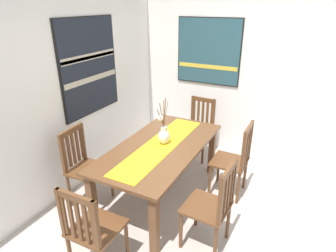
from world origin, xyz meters
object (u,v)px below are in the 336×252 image
chair_1 (234,159)px  painting_on_back_wall (89,67)px  painting_on_side_wall (208,52)px  chair_4 (92,229)px  chair_2 (199,126)px  dining_table (161,153)px  centerpiece_vase (164,134)px  chair_3 (84,165)px  chair_0 (212,205)px

chair_1 → painting_on_back_wall: 2.16m
painting_on_side_wall → chair_4: bearing=-179.3°
painting_on_back_wall → painting_on_side_wall: size_ratio=1.20×
chair_2 → painting_on_back_wall: 1.87m
dining_table → centerpiece_vase: centerpiece_vase is taller
painting_on_side_wall → centerpiece_vase: bearing=-178.3°
painting_on_back_wall → chair_3: bearing=-152.8°
chair_2 → chair_4: size_ratio=0.98×
dining_table → painting_on_side_wall: painting_on_side_wall is taller
chair_3 → painting_on_side_wall: bearing=-19.4°
dining_table → chair_2: chair_2 is taller
centerpiece_vase → painting_on_side_wall: bearing=1.7°
painting_on_side_wall → chair_2: bearing=-172.8°
chair_0 → chair_4: 1.13m
chair_3 → painting_on_side_wall: painting_on_side_wall is taller
centerpiece_vase → painting_on_side_wall: painting_on_side_wall is taller
dining_table → chair_2: (1.23, -0.01, -0.13)m
dining_table → chair_3: bearing=121.9°
chair_1 → dining_table: bearing=121.1°
centerpiece_vase → chair_4: size_ratio=0.66×
centerpiece_vase → chair_1: bearing=-61.8°
chair_0 → chair_2: bearing=25.3°
painting_on_back_wall → painting_on_side_wall: 1.82m
chair_1 → chair_4: bearing=155.5°
dining_table → chair_2: bearing=-0.7°
chair_0 → chair_4: bearing=132.8°
dining_table → chair_0: size_ratio=1.89×
centerpiece_vase → chair_3: centerpiece_vase is taller
chair_4 → painting_on_side_wall: size_ratio=0.93×
painting_on_side_wall → painting_on_back_wall: bearing=144.2°
dining_table → centerpiece_vase: (0.06, -0.01, 0.23)m
chair_2 → centerpiece_vase: bearing=179.9°
dining_table → chair_3: 0.92m
painting_on_back_wall → painting_on_side_wall: bearing=-35.8°
centerpiece_vase → painting_on_side_wall: (1.57, 0.05, 0.73)m
chair_3 → painting_on_back_wall: (0.63, 0.32, 1.02)m
chair_0 → painting_on_side_wall: 2.52m
chair_2 → chair_3: 1.89m
painting_on_side_wall → chair_3: bearing=160.6°
painting_on_back_wall → dining_table: bearing=-97.6°
centerpiece_vase → painting_on_side_wall: 1.73m
dining_table → chair_1: 0.92m
chair_4 → centerpiece_vase: bearing=-0.6°
dining_table → painting_on_back_wall: 1.43m
chair_1 → chair_2: (0.77, 0.76, -0.00)m
centerpiece_vase → chair_0: (-0.54, -0.81, -0.35)m
chair_0 → chair_1: 0.95m
centerpiece_vase → painting_on_side_wall: size_ratio=0.61×
chair_2 → painting_on_back_wall: size_ratio=0.76×
chair_1 → chair_2: chair_1 is taller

